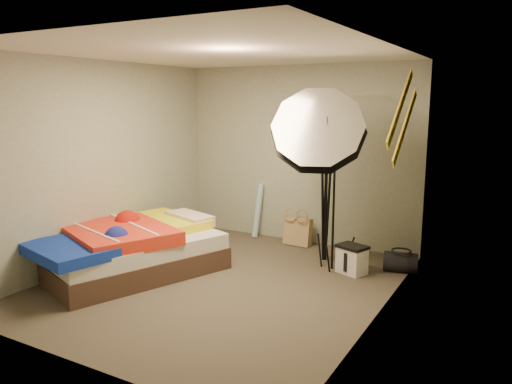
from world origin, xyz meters
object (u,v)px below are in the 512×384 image
Objects in this scene: bed at (130,248)px; photo_umbrella at (318,134)px; tote_bag at (298,231)px; camera_case at (352,260)px; camera_tripod at (326,202)px; wrapping_roll at (258,211)px; duffel_bag at (401,262)px.

bed is 2.59m from photo_umbrella.
tote_bag is 0.16× the size of bed.
tote_bag is 1.26× the size of camera_case.
tote_bag reaches higher than camera_case.
camera_case is 0.14× the size of photo_umbrella.
photo_umbrella is 1.75× the size of camera_tripod.
photo_umbrella reaches higher than wrapping_roll.
camera_case is at bearing 20.13° from photo_umbrella.
bed reaches higher than duffel_bag.
photo_umbrella reaches higher than tote_bag.
tote_bag is 1.02× the size of duffel_bag.
wrapping_roll is at bearing 75.06° from bed.
wrapping_roll is at bearing 142.99° from photo_umbrella.
tote_bag is at bearing 143.01° from camera_tripod.
tote_bag is 1.60m from duffel_bag.
camera_case is at bearing -26.53° from wrapping_roll.
wrapping_roll is 2.11m from photo_umbrella.
photo_umbrella is (1.36, -1.02, 1.25)m from wrapping_roll.
bed is 1.06× the size of photo_umbrella.
camera_tripod is (0.57, -0.43, 0.55)m from tote_bag.
photo_umbrella is at bearing -50.65° from tote_bag.
tote_bag is 2.37m from bed.
tote_bag is 0.30× the size of camera_tripod.
photo_umbrella reaches higher than camera_tripod.
camera_tripod is (1.28, -0.55, 0.36)m from wrapping_roll.
bed is (-2.32, -1.24, 0.13)m from camera_case.
wrapping_roll reaches higher than bed.
duffel_bag is at bearing -13.58° from wrapping_roll.
duffel_bag is 0.16× the size of bed.
tote_bag reaches higher than duffel_bag.
photo_umbrella is (0.65, -0.90, 1.44)m from tote_bag.
duffel_bag is at bearing 28.35° from photo_umbrella.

